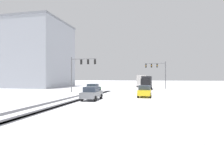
# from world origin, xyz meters

# --- Properties ---
(ground_plane) EXTENTS (300.00, 300.00, 0.00)m
(ground_plane) POSITION_xyz_m (0.00, 0.00, 0.00)
(ground_plane) COLOR white
(wheel_track_left_lane) EXTENTS (0.97, 32.18, 0.01)m
(wheel_track_left_lane) POSITION_xyz_m (-2.97, 14.63, 0.00)
(wheel_track_left_lane) COLOR #424247
(wheel_track_left_lane) RESTS_ON ground
(wheel_track_right_lane) EXTENTS (0.75, 32.18, 0.01)m
(wheel_track_right_lane) POSITION_xyz_m (-2.59, 14.63, 0.00)
(wheel_track_right_lane) COLOR #424247
(wheel_track_right_lane) RESTS_ON ground
(wheel_track_center) EXTENTS (0.94, 32.18, 0.01)m
(wheel_track_center) POSITION_xyz_m (-4.87, 14.63, 0.00)
(wheel_track_center) COLOR #424247
(wheel_track_center) RESTS_ON ground
(sidewalk_kerb_right) EXTENTS (4.00, 32.18, 0.12)m
(sidewalk_kerb_right) POSITION_xyz_m (10.14, 13.17, 0.06)
(sidewalk_kerb_right) COLOR white
(sidewalk_kerb_right) RESTS_ON ground
(traffic_signal_near_left) EXTENTS (4.83, 0.44, 6.50)m
(traffic_signal_near_left) POSITION_xyz_m (-6.85, 25.31, 4.75)
(traffic_signal_near_left) COLOR #56565B
(traffic_signal_near_left) RESTS_ON ground
(traffic_signal_far_right) EXTENTS (4.91, 0.46, 6.50)m
(traffic_signal_far_right) POSITION_xyz_m (6.82, 39.29, 4.75)
(traffic_signal_far_right) COLOR #56565B
(traffic_signal_far_right) RESTS_ON ground
(car_dark_green_lead) EXTENTS (1.91, 4.14, 1.62)m
(car_dark_green_lead) POSITION_xyz_m (-4.37, 24.63, 0.82)
(car_dark_green_lead) COLOR #194C2D
(car_dark_green_lead) RESTS_ON ground
(car_yellow_cab_second) EXTENTS (1.84, 4.10, 1.62)m
(car_yellow_cab_second) POSITION_xyz_m (4.83, 19.80, 0.82)
(car_yellow_cab_second) COLOR yellow
(car_yellow_cab_second) RESTS_ON ground
(car_grey_third) EXTENTS (1.87, 4.12, 1.62)m
(car_grey_third) POSITION_xyz_m (-1.24, 14.83, 0.82)
(car_grey_third) COLOR slate
(car_grey_third) RESTS_ON ground
(bus_oncoming) EXTENTS (3.02, 11.10, 3.38)m
(bus_oncoming) POSITION_xyz_m (2.47, 49.45, 1.99)
(bus_oncoming) COLOR silver
(bus_oncoming) RESTS_ON ground
(box_truck_delivery) EXTENTS (2.37, 7.43, 3.02)m
(box_truck_delivery) POSITION_xyz_m (4.42, 37.01, 1.63)
(box_truck_delivery) COLOR black
(box_truck_delivery) RESTS_ON ground
(office_building_far_left_block) EXTENTS (24.69, 16.77, 18.27)m
(office_building_far_left_block) POSITION_xyz_m (-30.54, 40.32, 9.14)
(office_building_far_left_block) COLOR #9399A3
(office_building_far_left_block) RESTS_ON ground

